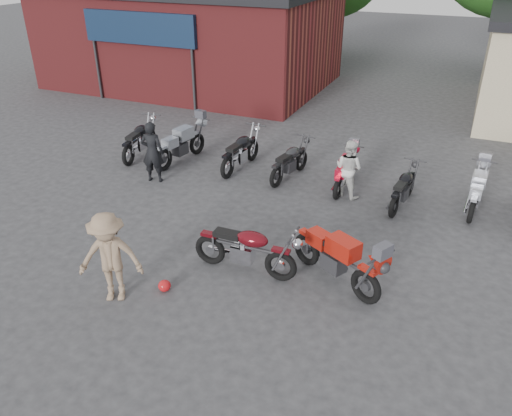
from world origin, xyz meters
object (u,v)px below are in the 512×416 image
at_px(helmet, 164,286).
at_px(person_tan, 110,258).
at_px(row_bike_6, 477,189).
at_px(vintage_motorcycle, 246,246).
at_px(sportbike, 337,256).
at_px(row_bike_0, 139,138).
at_px(person_dark, 152,152).
at_px(row_bike_3, 290,160).
at_px(row_bike_1, 181,142).
at_px(row_bike_2, 241,149).
at_px(row_bike_4, 345,171).
at_px(person_light, 349,169).
at_px(row_bike_5, 404,186).

bearing_deg(helmet, person_tan, -142.55).
height_order(helmet, row_bike_6, row_bike_6).
distance_m(vintage_motorcycle, sportbike, 1.78).
distance_m(helmet, row_bike_0, 7.13).
relative_size(person_dark, row_bike_3, 0.89).
distance_m(row_bike_1, row_bike_2, 1.88).
bearing_deg(person_tan, row_bike_6, 22.30).
height_order(helmet, row_bike_4, row_bike_4).
bearing_deg(row_bike_4, person_light, -155.32).
height_order(person_light, person_tan, person_tan).
xyz_separation_m(person_light, row_bike_0, (-6.59, 0.14, -0.17)).
bearing_deg(row_bike_6, vintage_motorcycle, 142.85).
relative_size(sportbike, row_bike_1, 1.02).
bearing_deg(vintage_motorcycle, row_bike_1, 131.71).
height_order(person_dark, row_bike_5, person_dark).
bearing_deg(row_bike_4, sportbike, -167.46).
relative_size(person_tan, row_bike_5, 0.97).
distance_m(helmet, person_tan, 1.20).
xyz_separation_m(sportbike, person_light, (-0.77, 3.85, 0.13)).
relative_size(helmet, person_dark, 0.14).
bearing_deg(row_bike_6, person_dark, 105.50).
bearing_deg(row_bike_4, person_tan, 156.91).
xyz_separation_m(sportbike, row_bike_6, (2.33, 4.35, -0.07)).
height_order(row_bike_0, row_bike_1, row_bike_1).
relative_size(row_bike_2, row_bike_6, 1.08).
xyz_separation_m(person_tan, row_bike_5, (4.29, 5.95, -0.36)).
bearing_deg(sportbike, vintage_motorcycle, -139.55).
relative_size(vintage_motorcycle, sportbike, 0.97).
height_order(row_bike_0, row_bike_6, row_bike_0).
distance_m(person_light, row_bike_1, 5.18).
bearing_deg(row_bike_2, sportbike, -133.08).
bearing_deg(row_bike_2, person_dark, 137.13).
relative_size(person_light, row_bike_6, 0.79).
bearing_deg(person_dark, row_bike_4, -175.91).
bearing_deg(row_bike_1, person_light, -84.39).
height_order(row_bike_3, row_bike_6, row_bike_6).
bearing_deg(row_bike_5, vintage_motorcycle, 157.89).
bearing_deg(row_bike_4, person_dark, 107.97).
height_order(person_dark, person_tan, person_tan).
bearing_deg(row_bike_5, row_bike_1, 95.01).
bearing_deg(row_bike_3, vintage_motorcycle, -160.58).
distance_m(person_dark, row_bike_5, 6.70).
height_order(row_bike_4, row_bike_6, row_bike_6).
bearing_deg(sportbike, row_bike_5, 108.94).
relative_size(person_tan, row_bike_3, 0.93).
bearing_deg(row_bike_0, sportbike, -127.24).
bearing_deg(row_bike_1, row_bike_5, -83.81).
xyz_separation_m(row_bike_2, row_bike_5, (4.73, -0.51, -0.07)).
bearing_deg(row_bike_0, row_bike_1, -93.48).
bearing_deg(row_bike_4, row_bike_0, 92.07).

